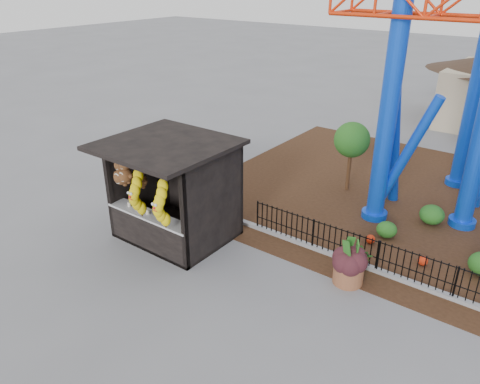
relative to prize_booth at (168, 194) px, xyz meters
The scene contains 9 objects.
ground 3.48m from the prize_booth, 16.81° to the right, with size 120.00×120.00×0.00m, color slate.
mulch_bed 10.08m from the prize_booth, 45.38° to the left, with size 18.00×12.00×0.02m, color #331E11.
curb 7.45m from the prize_booth, 16.65° to the left, with size 18.00×0.18×0.12m, color gray.
prize_booth is the anchor object (origin of this frame).
picket_fence 8.24m from the prize_booth, 14.84° to the left, with size 12.20×0.06×1.00m, color black, non-canonical shape.
terracotta_planter 5.63m from the prize_booth, 12.49° to the left, with size 0.80×0.80×0.58m, color brown.
planter_foliage 5.53m from the prize_booth, 12.49° to the left, with size 0.70×0.70×0.64m, color #35151A.
potted_plant 5.74m from the prize_booth, 17.43° to the left, with size 0.88×0.76×0.97m, color #1F5017.
landscaping 9.15m from the prize_booth, 29.49° to the left, with size 7.90×3.15×0.64m.
Camera 1 is at (6.24, -7.83, 7.49)m, focal length 35.00 mm.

